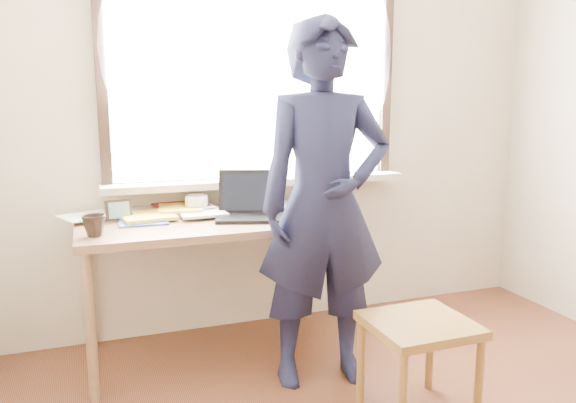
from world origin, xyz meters
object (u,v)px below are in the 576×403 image
object	(u,v)px
laptop	(251,207)
mug_white	(197,204)
mug_dark	(94,226)
desk	(216,233)
work_chair	(419,336)
person	(324,205)

from	to	relation	value
laptop	mug_white	bearing A→B (deg)	141.58
mug_white	mug_dark	world-z (taller)	mug_white
desk	work_chair	size ratio (longest dim) A/B	3.19
desk	work_chair	xyz separation A→B (m)	(0.71, -0.94, -0.31)
work_chair	person	bearing A→B (deg)	118.66
work_chair	person	distance (m)	0.76
mug_dark	person	distance (m)	1.11
desk	work_chair	bearing A→B (deg)	-53.06
work_chair	mug_white	bearing A→B (deg)	124.69
mug_dark	work_chair	distance (m)	1.59
mug_white	mug_dark	distance (m)	0.67
desk	person	distance (m)	0.68
mug_white	mug_dark	xyz separation A→B (m)	(-0.56, -0.37, -0.00)
mug_white	person	size ratio (longest dim) A/B	0.07
desk	mug_dark	bearing A→B (deg)	-163.00
desk	mug_white	size ratio (longest dim) A/B	10.95
desk	mug_white	bearing A→B (deg)	110.78
person	work_chair	bearing A→B (deg)	-54.64
mug_white	mug_dark	bearing A→B (deg)	-146.43
laptop	mug_dark	world-z (taller)	laptop
laptop	mug_white	xyz separation A→B (m)	(-0.26, 0.21, -0.01)
desk	person	bearing A→B (deg)	-46.04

